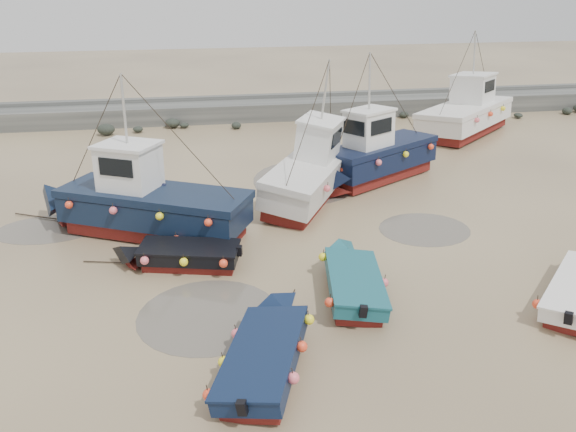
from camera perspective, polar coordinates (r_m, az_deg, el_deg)
name	(u,v)px	position (r m, az deg, el deg)	size (l,w,h in m)	color
ground	(305,275)	(19.60, 1.77, -6.02)	(120.00, 120.00, 0.00)	tan
seawall	(247,110)	(39.85, -4.14, 10.65)	(60.00, 4.92, 1.50)	#62625D
puddle_a	(208,315)	(17.68, -8.09, -9.92)	(4.38, 4.38, 0.01)	#5D564B
puddle_b	(424,229)	(23.55, 13.69, -1.31)	(3.73, 3.73, 0.01)	#5D564B
puddle_c	(49,229)	(24.90, -23.14, -1.22)	(4.25, 4.25, 0.01)	#5D564B
puddle_d	(305,181)	(28.06, 1.71, 3.56)	(5.13, 5.13, 0.01)	#5D564B
dinghy_1	(270,349)	(15.27, -1.88, -13.36)	(3.30, 6.17, 1.43)	maroon
dinghy_2	(351,277)	(18.49, 6.46, -6.19)	(2.45, 5.94, 1.43)	maroon
dinghy_4	(179,252)	(20.25, -10.97, -3.66)	(5.70, 2.46, 1.43)	maroon
cabin_boat_0	(140,202)	(22.85, -14.80, 1.40)	(10.09, 6.04, 6.22)	maroon
cabin_boat_1	(310,169)	(25.76, 2.24, 4.84)	(5.89, 9.13, 6.22)	maroon
cabin_boat_2	(373,155)	(27.88, 8.60, 6.13)	(8.62, 5.74, 6.22)	maroon
cabin_boat_3	(471,112)	(38.16, 18.05, 10.01)	(9.21, 8.09, 6.22)	maroon
person	(166,226)	(23.74, -12.30, -0.97)	(0.69, 0.46, 1.90)	#171B33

